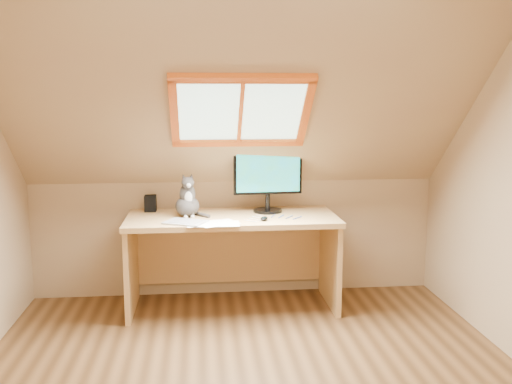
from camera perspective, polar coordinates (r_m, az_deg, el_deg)
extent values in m
cube|color=tan|center=(1.51, 6.38, -10.74)|extent=(3.50, 0.02, 2.40)
cube|color=tan|center=(5.05, -2.08, -4.57)|extent=(3.50, 0.02, 1.00)
cube|color=tan|center=(4.13, -1.48, 9.14)|extent=(3.50, 1.56, 1.41)
cube|color=#B2E0CC|center=(4.20, -1.56, 8.19)|extent=(0.90, 0.53, 0.48)
cube|color=orange|center=(4.20, -1.56, 8.19)|extent=(1.02, 0.64, 0.59)
cube|color=tan|center=(4.63, -2.41, -2.65)|extent=(1.70, 0.74, 0.04)
cube|color=tan|center=(4.75, -12.36, -7.36)|extent=(0.04, 0.67, 0.73)
cube|color=tan|center=(4.84, 7.41, -6.91)|extent=(0.04, 0.67, 0.73)
cube|color=tan|center=(5.05, -2.61, -6.14)|extent=(1.60, 0.03, 0.51)
cylinder|color=black|center=(4.77, 1.17, -1.87)|extent=(0.24, 0.24, 0.02)
cylinder|color=black|center=(4.76, 1.17, -0.97)|extent=(0.04, 0.04, 0.13)
cube|color=black|center=(4.72, 1.18, 2.05)|extent=(0.57, 0.08, 0.37)
cube|color=#1378B3|center=(4.69, 1.24, 2.01)|extent=(0.53, 0.04, 0.33)
ellipsoid|color=#4A4542|center=(4.63, -6.88, -1.40)|extent=(0.23, 0.26, 0.17)
ellipsoid|color=#4A4542|center=(4.60, -6.88, -0.24)|extent=(0.15, 0.15, 0.18)
ellipsoid|color=silver|center=(4.54, -6.77, -0.59)|extent=(0.07, 0.04, 0.10)
ellipsoid|color=#4A4542|center=(4.54, -6.83, 0.93)|extent=(0.11, 0.10, 0.09)
sphere|color=silver|center=(4.50, -6.75, 0.66)|extent=(0.04, 0.04, 0.04)
cone|color=#4A4542|center=(4.55, -7.26, 1.52)|extent=(0.05, 0.05, 0.06)
cone|color=#4A4542|center=(4.56, -6.48, 1.55)|extent=(0.05, 0.05, 0.06)
cube|color=black|center=(4.87, -10.52, -1.12)|extent=(0.10, 0.10, 0.14)
cube|color=#B2B2B7|center=(4.39, -7.07, -3.02)|extent=(0.37, 0.33, 0.01)
ellipsoid|color=black|center=(4.44, 0.82, -2.67)|extent=(0.08, 0.11, 0.03)
cube|color=white|center=(4.36, -4.70, -3.12)|extent=(0.33, 0.27, 0.00)
cube|color=white|center=(4.36, -4.70, -3.10)|extent=(0.32, 0.24, 0.00)
cube|color=white|center=(4.36, -4.70, -3.08)|extent=(0.35, 0.30, 0.00)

